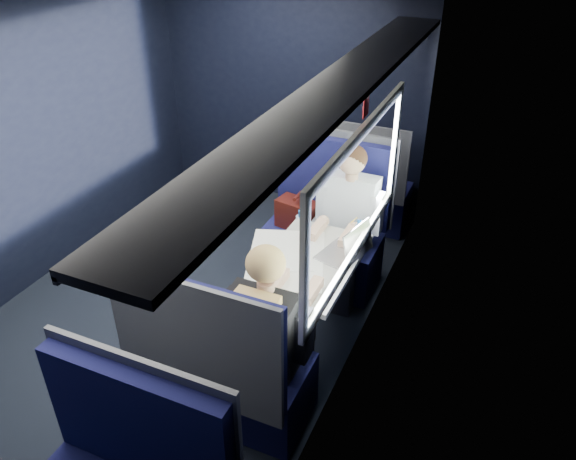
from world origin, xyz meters
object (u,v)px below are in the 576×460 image
at_px(seat_bay_far, 223,371).
at_px(laptop, 349,248).
at_px(table, 305,269).
at_px(bottle_small, 359,234).
at_px(seat_bay_near, 322,232).
at_px(man, 347,218).
at_px(seat_row_front, 357,189).
at_px(woman, 271,326).
at_px(cup, 363,237).

xyz_separation_m(seat_bay_far, laptop, (0.44, 1.03, 0.39)).
height_order(table, bottle_small, bottle_small).
bearing_deg(seat_bay_far, seat_bay_near, 90.38).
distance_m(table, man, 0.70).
xyz_separation_m(seat_row_front, bottle_small, (0.46, -1.47, 0.42)).
bearing_deg(woman, cup, 78.05).
bearing_deg(man, table, -95.52).
relative_size(seat_row_front, laptop, 3.04).
relative_size(man, cup, 15.97).
bearing_deg(man, seat_bay_near, 146.63).
relative_size(seat_bay_far, bottle_small, 6.17).
xyz_separation_m(table, cup, (0.30, 0.38, 0.12)).
height_order(seat_bay_near, bottle_small, seat_bay_near).
distance_m(man, cup, 0.40).
relative_size(seat_bay_far, laptop, 3.30).
bearing_deg(man, seat_bay_far, -99.03).
xyz_separation_m(bottle_small, cup, (0.02, 0.05, -0.05)).
bearing_deg(seat_bay_far, table, 78.22).
xyz_separation_m(laptop, bottle_small, (0.02, 0.17, 0.02)).
height_order(man, laptop, man).
xyz_separation_m(seat_bay_near, man, (0.26, -0.17, 0.30)).
distance_m(bottle_small, cup, 0.08).
bearing_deg(woman, table, 95.45).
distance_m(table, laptop, 0.34).
xyz_separation_m(seat_bay_near, laptop, (0.45, -0.71, 0.39)).
relative_size(woman, bottle_small, 6.47).
bearing_deg(seat_bay_near, seat_bay_far, -89.62).
bearing_deg(woman, bottle_small, 78.65).
distance_m(seat_bay_near, laptop, 0.93).
relative_size(table, woman, 0.76).
height_order(seat_bay_far, man, man).
bearing_deg(man, bottle_small, -60.86).
xyz_separation_m(seat_row_front, laptop, (0.44, -1.64, 0.40)).
relative_size(laptop, cup, 4.62).
height_order(seat_bay_far, bottle_small, seat_bay_far).
bearing_deg(seat_bay_far, bottle_small, 69.15).
distance_m(table, woman, 0.71).
relative_size(seat_row_front, cup, 14.01).
xyz_separation_m(seat_bay_near, seat_row_front, (0.01, 0.93, -0.01)).
height_order(seat_bay_near, laptop, seat_bay_near).
relative_size(woman, laptop, 3.46).
bearing_deg(man, seat_row_front, 102.83).
bearing_deg(woman, seat_bay_far, -146.18).
bearing_deg(man, laptop, -70.46).
height_order(table, cup, cup).
distance_m(man, laptop, 0.58).
distance_m(seat_bay_near, cup, 0.78).
relative_size(seat_bay_far, seat_row_front, 1.09).
bearing_deg(cup, man, 125.75).
bearing_deg(cup, table, -128.12).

